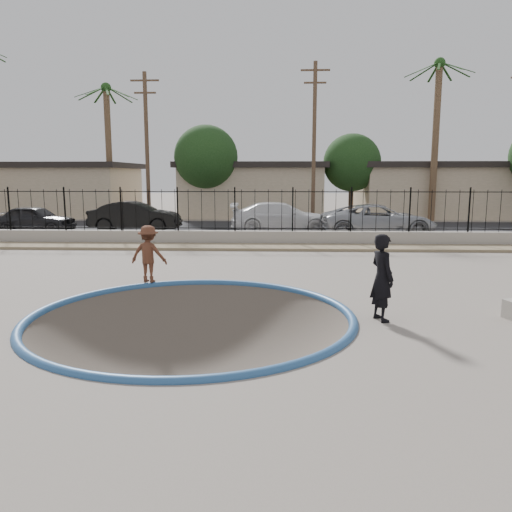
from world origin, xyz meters
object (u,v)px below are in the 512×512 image
object	(u,v)px
videographer	(382,278)
car_b	(135,216)
skater	(149,257)
car_c	(281,217)
skateboard	(150,284)
car_a	(35,219)
car_d	(378,220)

from	to	relation	value
videographer	car_b	size ratio (longest dim) A/B	0.38
skater	car_c	distance (m)	13.49
skateboard	videographer	distance (m)	6.54
skateboard	car_a	distance (m)	15.34
skateboard	videographer	bearing A→B (deg)	-46.19
videographer	car_a	bearing A→B (deg)	23.19
skateboard	car_d	bearing A→B (deg)	35.70
skateboard	car_a	size ratio (longest dim) A/B	0.18
car_d	skateboard	bearing A→B (deg)	139.99
car_a	car_c	distance (m)	12.93
skater	car_b	xyz separation A→B (m)	(-4.04, 12.95, 0.04)
videographer	car_a	distance (m)	21.39
skater	skateboard	xyz separation A→B (m)	(-0.00, 0.00, -0.73)
car_a	car_d	bearing A→B (deg)	-87.18
videographer	car_a	world-z (taller)	videographer
videographer	car_a	size ratio (longest dim) A/B	0.44
skater	car_c	size ratio (longest dim) A/B	0.29
car_b	car_d	xyz separation A→B (m)	(12.55, -1.56, -0.01)
skateboard	videographer	world-z (taller)	videographer
car_a	car_c	xyz separation A→B (m)	(12.92, 0.66, 0.08)
videographer	car_d	xyz separation A→B (m)	(2.83, 14.50, -0.10)
car_b	car_c	bearing A→B (deg)	-90.89
car_a	car_d	xyz separation A→B (m)	(17.67, -0.90, 0.08)
car_a	car_b	distance (m)	5.16
skater	car_b	bearing A→B (deg)	-64.94
car_b	car_d	distance (m)	12.65
skater	car_c	world-z (taller)	car_c
skater	car_d	size ratio (longest dim) A/B	0.28
skater	car_d	bearing A→B (deg)	-119.04
skateboard	car_a	bearing A→B (deg)	109.17
car_a	skateboard	bearing A→B (deg)	-137.57
skateboard	skater	bearing A→B (deg)	-80.95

